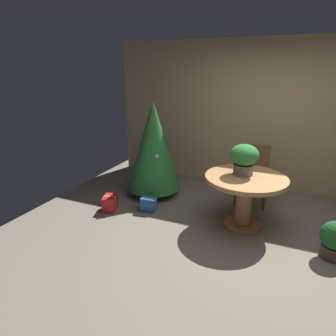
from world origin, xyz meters
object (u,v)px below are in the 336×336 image
(flower_vase, at_px, (244,158))
(potted_plant, at_px, (334,239))
(gift_box_red, at_px, (110,203))
(holiday_tree, at_px, (154,146))
(round_dining_table, at_px, (245,190))
(gift_box_blue, at_px, (149,204))
(wooden_chair_far, at_px, (254,171))

(flower_vase, xyz_separation_m, potted_plant, (1.15, -0.39, -0.73))
(gift_box_red, relative_size, potted_plant, 0.68)
(holiday_tree, bearing_deg, round_dining_table, -17.15)
(gift_box_red, bearing_deg, potted_plant, 0.21)
(round_dining_table, height_order, holiday_tree, holiday_tree)
(potted_plant, bearing_deg, gift_box_blue, 175.28)
(flower_vase, bearing_deg, gift_box_red, -168.28)
(wooden_chair_far, bearing_deg, gift_box_red, -148.51)
(gift_box_blue, height_order, potted_plant, potted_plant)
(gift_box_blue, bearing_deg, wooden_chair_far, 35.12)
(flower_vase, xyz_separation_m, holiday_tree, (-1.55, 0.43, -0.10))
(round_dining_table, distance_m, gift_box_blue, 1.48)
(round_dining_table, distance_m, flower_vase, 0.44)
(round_dining_table, relative_size, flower_vase, 2.60)
(gift_box_red, distance_m, potted_plant, 3.06)
(gift_box_red, bearing_deg, round_dining_table, 9.57)
(wooden_chair_far, bearing_deg, gift_box_blue, -144.88)
(round_dining_table, bearing_deg, potted_plant, -16.45)
(gift_box_blue, distance_m, potted_plant, 2.51)
(wooden_chair_far, height_order, gift_box_blue, wooden_chair_far)
(holiday_tree, bearing_deg, gift_box_blue, -71.63)
(potted_plant, bearing_deg, flower_vase, 161.41)
(wooden_chair_far, bearing_deg, holiday_tree, -166.80)
(round_dining_table, relative_size, wooden_chair_far, 1.15)
(flower_vase, relative_size, holiday_tree, 0.26)
(round_dining_table, bearing_deg, flower_vase, 132.52)
(wooden_chair_far, bearing_deg, flower_vase, -94.16)
(wooden_chair_far, xyz_separation_m, gift_box_red, (-1.97, -1.21, -0.41))
(gift_box_red, bearing_deg, holiday_tree, 66.53)
(round_dining_table, height_order, potted_plant, round_dining_table)
(holiday_tree, distance_m, potted_plant, 2.89)
(round_dining_table, distance_m, holiday_tree, 1.72)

